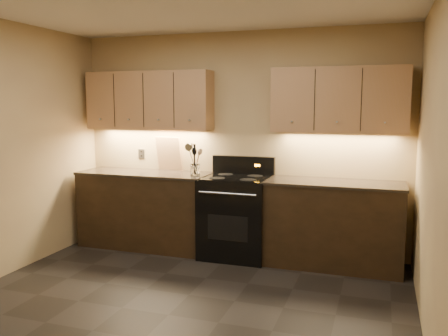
# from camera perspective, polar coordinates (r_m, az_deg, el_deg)

# --- Properties ---
(floor) EXTENTS (4.00, 4.00, 0.00)m
(floor) POSITION_cam_1_polar(r_m,az_deg,el_deg) (4.19, -6.68, -17.15)
(floor) COLOR black
(floor) RESTS_ON ground
(wall_back) EXTENTS (4.00, 0.04, 2.60)m
(wall_back) POSITION_cam_1_polar(r_m,az_deg,el_deg) (5.69, 1.70, 3.10)
(wall_back) COLOR tan
(wall_back) RESTS_ON ground
(wall_right) EXTENTS (0.04, 4.00, 2.60)m
(wall_right) POSITION_cam_1_polar(r_m,az_deg,el_deg) (3.48, 24.26, -0.56)
(wall_right) COLOR tan
(wall_right) RESTS_ON ground
(counter_left) EXTENTS (1.62, 0.62, 0.93)m
(counter_left) POSITION_cam_1_polar(r_m,az_deg,el_deg) (5.96, -9.39, -4.91)
(counter_left) COLOR black
(counter_left) RESTS_ON ground
(counter_right) EXTENTS (1.46, 0.62, 0.93)m
(counter_right) POSITION_cam_1_polar(r_m,az_deg,el_deg) (5.31, 13.06, -6.57)
(counter_right) COLOR black
(counter_right) RESTS_ON ground
(stove) EXTENTS (0.76, 0.68, 1.14)m
(stove) POSITION_cam_1_polar(r_m,az_deg,el_deg) (5.50, 1.50, -5.74)
(stove) COLOR black
(stove) RESTS_ON ground
(upper_cab_left) EXTENTS (1.60, 0.30, 0.70)m
(upper_cab_left) POSITION_cam_1_polar(r_m,az_deg,el_deg) (5.95, -9.00, 8.03)
(upper_cab_left) COLOR #A27551
(upper_cab_left) RESTS_ON wall_back
(upper_cab_right) EXTENTS (1.44, 0.30, 0.70)m
(upper_cab_right) POSITION_cam_1_polar(r_m,az_deg,el_deg) (5.30, 13.66, 7.95)
(upper_cab_right) COLOR #A27551
(upper_cab_right) RESTS_ON wall_back
(outlet_plate) EXTENTS (0.08, 0.01, 0.12)m
(outlet_plate) POSITION_cam_1_polar(r_m,az_deg,el_deg) (6.20, -9.89, 1.71)
(outlet_plate) COLOR #B2B5BA
(outlet_plate) RESTS_ON wall_back
(utensil_crock) EXTENTS (0.13, 0.13, 0.13)m
(utensil_crock) POSITION_cam_1_polar(r_m,az_deg,el_deg) (5.54, -3.50, -0.25)
(utensil_crock) COLOR white
(utensil_crock) RESTS_ON counter_left
(cutting_board) EXTENTS (0.35, 0.13, 0.42)m
(cutting_board) POSITION_cam_1_polar(r_m,az_deg,el_deg) (5.98, -6.64, 1.74)
(cutting_board) COLOR tan
(cutting_board) RESTS_ON counter_left
(wooden_spoon) EXTENTS (0.13, 0.13, 0.31)m
(wooden_spoon) POSITION_cam_1_polar(r_m,az_deg,el_deg) (5.52, -3.74, 0.82)
(wooden_spoon) COLOR tan
(wooden_spoon) RESTS_ON utensil_crock
(black_spoon) EXTENTS (0.08, 0.13, 0.31)m
(black_spoon) POSITION_cam_1_polar(r_m,az_deg,el_deg) (5.55, -3.45, 0.89)
(black_spoon) COLOR black
(black_spoon) RESTS_ON utensil_crock
(black_turner) EXTENTS (0.14, 0.15, 0.37)m
(black_turner) POSITION_cam_1_polar(r_m,az_deg,el_deg) (5.50, -3.53, 1.11)
(black_turner) COLOR black
(black_turner) RESTS_ON utensil_crock
(steel_spatula) EXTENTS (0.18, 0.11, 0.38)m
(steel_spatula) POSITION_cam_1_polar(r_m,az_deg,el_deg) (5.52, -3.24, 1.19)
(steel_spatula) COLOR silver
(steel_spatula) RESTS_ON utensil_crock
(steel_skimmer) EXTENTS (0.19, 0.11, 0.37)m
(steel_skimmer) POSITION_cam_1_polar(r_m,az_deg,el_deg) (5.50, -3.30, 1.06)
(steel_skimmer) COLOR silver
(steel_skimmer) RESTS_ON utensil_crock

